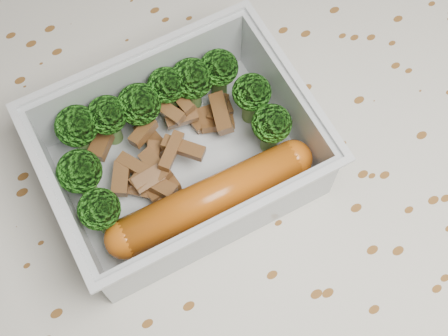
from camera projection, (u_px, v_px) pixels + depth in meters
ground_plane at (222, 325)px, 1.20m from camera, size 4.00×4.00×0.00m
dining_table at (219, 210)px, 0.59m from camera, size 1.40×0.90×0.75m
tablecloth at (219, 191)px, 0.54m from camera, size 1.46×0.96×0.19m
lunch_container at (181, 158)px, 0.49m from camera, size 0.21×0.17×0.07m
broccoli_florets at (158, 119)px, 0.48m from camera, size 0.18×0.11×0.05m
meat_pile at (166, 148)px, 0.49m from camera, size 0.13×0.08×0.03m
sausage at (211, 198)px, 0.47m from camera, size 0.17×0.04×0.03m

